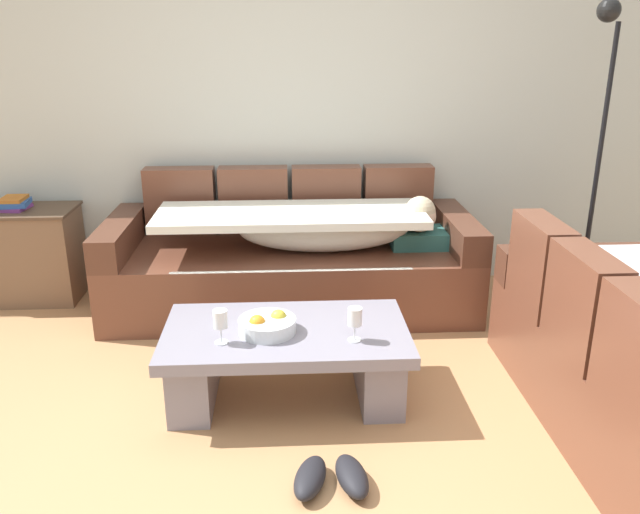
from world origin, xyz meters
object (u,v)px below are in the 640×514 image
(side_cabinet, at_px, (25,254))
(floor_lamp, at_px, (597,138))
(fruit_bowl, at_px, (267,325))
(couch_along_wall, at_px, (297,259))
(wine_glass_near_right, at_px, (355,318))
(pair_of_shoes, at_px, (331,477))
(wine_glass_near_left, at_px, (220,320))
(book_stack_on_cabinet, at_px, (15,203))
(coffee_table, at_px, (286,355))

(side_cabinet, height_order, floor_lamp, floor_lamp)
(fruit_bowl, bearing_deg, couch_along_wall, 82.02)
(wine_glass_near_right, relative_size, pair_of_shoes, 0.48)
(fruit_bowl, bearing_deg, wine_glass_near_left, -153.75)
(book_stack_on_cabinet, bearing_deg, fruit_bowl, -40.13)
(couch_along_wall, height_order, wine_glass_near_left, couch_along_wall)
(wine_glass_near_right, height_order, side_cabinet, side_cabinet)
(coffee_table, distance_m, fruit_bowl, 0.20)
(fruit_bowl, distance_m, wine_glass_near_right, 0.43)
(wine_glass_near_left, distance_m, side_cabinet, 2.14)
(side_cabinet, relative_size, floor_lamp, 0.37)
(side_cabinet, relative_size, book_stack_on_cabinet, 3.12)
(couch_along_wall, xyz_separation_m, side_cabinet, (-1.86, 0.23, -0.01))
(book_stack_on_cabinet, xyz_separation_m, floor_lamp, (3.81, -0.24, 0.44))
(fruit_bowl, relative_size, pair_of_shoes, 0.80)
(coffee_table, bearing_deg, floor_lamp, 30.11)
(couch_along_wall, height_order, wine_glass_near_right, couch_along_wall)
(wine_glass_near_right, xyz_separation_m, floor_lamp, (1.69, 1.31, 0.62))
(side_cabinet, bearing_deg, couch_along_wall, -6.93)
(fruit_bowl, xyz_separation_m, pair_of_shoes, (0.26, -0.67, -0.37))
(fruit_bowl, relative_size, floor_lamp, 0.14)
(floor_lamp, height_order, pair_of_shoes, floor_lamp)
(floor_lamp, bearing_deg, pair_of_shoes, -134.58)
(fruit_bowl, distance_m, pair_of_shoes, 0.81)
(pair_of_shoes, bearing_deg, side_cabinet, 132.91)
(fruit_bowl, xyz_separation_m, book_stack_on_cabinet, (-1.70, 1.44, 0.26))
(side_cabinet, bearing_deg, book_stack_on_cabinet, 160.79)
(couch_along_wall, xyz_separation_m, fruit_bowl, (-0.17, -1.20, 0.09))
(couch_along_wall, relative_size, floor_lamp, 1.22)
(fruit_bowl, height_order, pair_of_shoes, fruit_bowl)
(wine_glass_near_left, bearing_deg, pair_of_shoes, -49.81)
(couch_along_wall, height_order, coffee_table, couch_along_wall)
(fruit_bowl, relative_size, wine_glass_near_left, 1.69)
(wine_glass_near_right, bearing_deg, wine_glass_near_left, 179.27)
(coffee_table, bearing_deg, side_cabinet, 141.77)
(coffee_table, bearing_deg, pair_of_shoes, -76.01)
(couch_along_wall, distance_m, wine_glass_near_left, 1.37)
(fruit_bowl, distance_m, book_stack_on_cabinet, 2.24)
(floor_lamp, bearing_deg, wine_glass_near_left, -150.61)
(wine_glass_near_right, xyz_separation_m, pair_of_shoes, (-0.15, -0.55, -0.45))
(side_cabinet, xyz_separation_m, floor_lamp, (3.79, -0.23, 0.80))
(couch_along_wall, relative_size, wine_glass_near_right, 14.38)
(fruit_bowl, bearing_deg, side_cabinet, 139.71)
(fruit_bowl, xyz_separation_m, side_cabinet, (-1.69, 1.43, -0.10))
(wine_glass_near_right, height_order, book_stack_on_cabinet, book_stack_on_cabinet)
(floor_lamp, bearing_deg, side_cabinet, 176.50)
(wine_glass_near_left, distance_m, floor_lamp, 2.73)
(coffee_table, height_order, wine_glass_near_left, wine_glass_near_left)
(coffee_table, relative_size, side_cabinet, 1.67)
(wine_glass_near_left, bearing_deg, couch_along_wall, 73.76)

